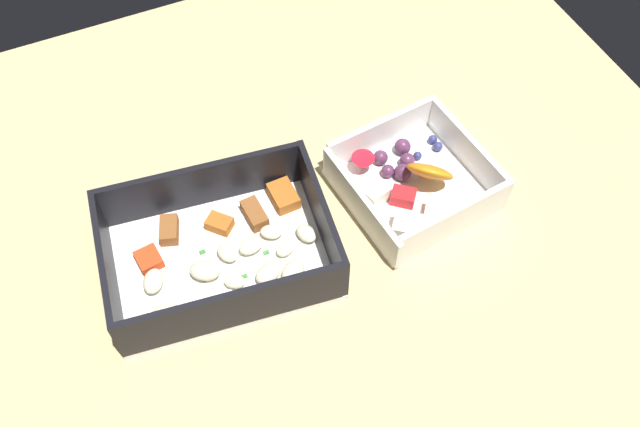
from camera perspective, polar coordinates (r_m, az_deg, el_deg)
table_surface at (r=71.64cm, az=1.70°, el=-1.59°), size 80.00×80.00×2.00cm
pasta_container at (r=67.73cm, az=-7.97°, el=-3.01°), size 22.85×17.48×6.25cm
fruit_bowl at (r=72.64cm, az=7.38°, el=2.55°), size 15.32×14.96×5.38cm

